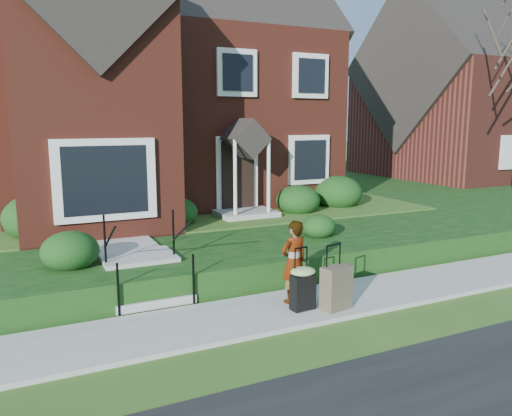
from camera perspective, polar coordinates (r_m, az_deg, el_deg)
ground at (r=9.11m, az=6.01°, el=-11.19°), size 120.00×120.00×0.00m
sidewalk at (r=9.09m, az=6.01°, el=-10.95°), size 60.00×1.60×0.08m
terrace at (r=20.23m, az=-0.36°, el=1.46°), size 44.00×20.00×0.60m
walkway at (r=12.67m, az=-15.91°, el=-2.51°), size 1.20×6.00×0.06m
main_house at (r=17.48m, az=-11.60°, el=16.25°), size 10.40×10.20×9.40m
neighbour_house at (r=27.48m, az=23.51°, el=13.23°), size 9.40×8.00×9.20m
front_steps at (r=9.70m, az=-12.69°, el=-7.09°), size 1.40×2.02×1.50m
foundation_shrubs at (r=13.31m, az=-4.96°, el=0.45°), size 10.33×4.74×1.12m
woman at (r=8.87m, az=4.35°, el=-6.14°), size 0.59×0.43×1.48m
suitcase_black at (r=8.63m, az=5.37°, el=-8.83°), size 0.48×0.40×1.09m
suitcase_olive at (r=8.74m, az=9.16°, el=-8.98°), size 0.57×0.39×1.13m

